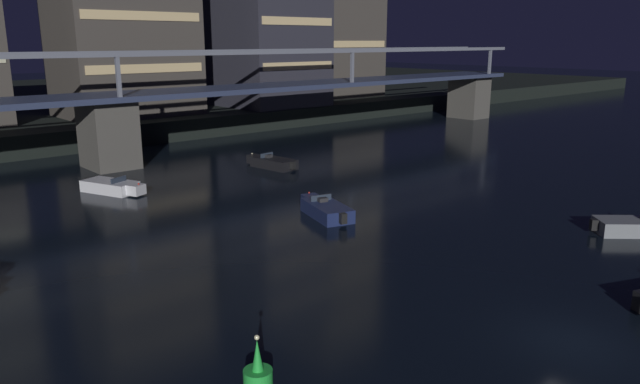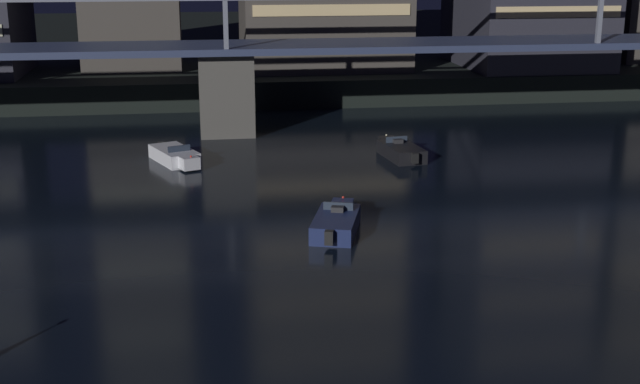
{
  "view_description": "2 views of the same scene",
  "coord_description": "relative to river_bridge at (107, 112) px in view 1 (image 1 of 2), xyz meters",
  "views": [
    {
      "loc": [
        -19.15,
        -8.4,
        10.26
      ],
      "look_at": [
        2.22,
        15.91,
        2.05
      ],
      "focal_mm": 33.66,
      "sensor_mm": 36.0,
      "label": 1
    },
    {
      "loc": [
        -2.09,
        -18.57,
        12.07
      ],
      "look_at": [
        3.13,
        17.05,
        1.93
      ],
      "focal_mm": 48.37,
      "sensor_mm": 36.0,
      "label": 2
    }
  ],
  "objects": [
    {
      "name": "speedboat_near_center",
      "position": [
        3.91,
        -22.33,
        -4.2
      ],
      "size": [
        2.85,
        5.16,
        1.16
      ],
      "color": "#19234C",
      "rests_on": "ground"
    },
    {
      "name": "river_bridge",
      "position": [
        0.0,
        0.0,
        0.0
      ],
      "size": [
        105.92,
        6.4,
        9.38
      ],
      "color": "#4C4944",
      "rests_on": "ground"
    },
    {
      "name": "speedboat_far_center",
      "position": [
        10.02,
        -8.88,
        -4.2
      ],
      "size": [
        2.29,
        5.23,
        1.16
      ],
      "color": "black",
      "rests_on": "ground"
    },
    {
      "name": "channel_buoy",
      "position": [
        -9.87,
        -34.67,
        -4.14
      ],
      "size": [
        0.9,
        0.9,
        1.76
      ],
      "color": "green",
      "rests_on": "ground"
    },
    {
      "name": "speedboat_near_right",
      "position": [
        14.43,
        -36.11,
        -4.2
      ],
      "size": [
        4.49,
        4.28,
        1.16
      ],
      "color": "gray",
      "rests_on": "ground"
    },
    {
      "name": "tower_east_tall",
      "position": [
        26.89,
        15.12,
        10.5
      ],
      "size": [
        11.35,
        13.99,
        26.13
      ],
      "color": "#282833",
      "rests_on": "far_riverbank"
    },
    {
      "name": "ground_plane",
      "position": [
        0.0,
        -39.68,
        -4.61
      ],
      "size": [
        400.0,
        400.0,
        0.0
      ],
      "primitive_type": "plane",
      "color": "black"
    },
    {
      "name": "speedboat_far_left",
      "position": [
        -3.36,
        -8.3,
        -4.2
      ],
      "size": [
        3.13,
        5.07,
        1.16
      ],
      "color": "silver",
      "rests_on": "ground"
    }
  ]
}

